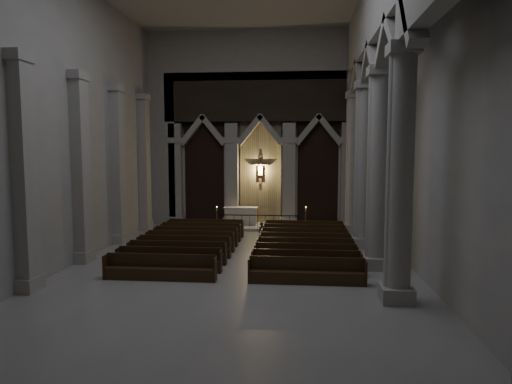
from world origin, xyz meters
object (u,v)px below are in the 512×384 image
candle_stand_right (306,224)px  candle_stand_left (217,225)px  pews (245,248)px  altar_rail (258,220)px  worshipper (262,233)px  altar (241,215)px

candle_stand_right → candle_stand_left: bearing=-171.3°
pews → candle_stand_right: bearing=65.7°
altar_rail → worshipper: (0.54, -3.53, -0.09)m
candle_stand_left → altar: bearing=61.8°
altar → candle_stand_right: bearing=-18.6°
altar → pews: size_ratio=0.22×
altar_rail → pews: 6.31m
altar_rail → worshipper: bearing=-81.2°
candle_stand_left → pews: candle_stand_left is taller
candle_stand_right → pews: (-2.83, -6.28, -0.09)m
altar_rail → worshipper: 3.58m
altar_rail → pews: size_ratio=0.50×
worshipper → candle_stand_left: bearing=114.2°
candle_stand_left → candle_stand_right: 5.19m
pews → worshipper: worshipper is taller
candle_stand_left → worshipper: candle_stand_left is taller
pews → altar_rail: bearing=90.0°
candle_stand_left → pews: bearing=-67.2°
candle_stand_right → pews: 6.88m
altar → pews: altar is taller
altar_rail → pews: (0.00, -6.30, -0.32)m
altar → pews: bearing=-81.3°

